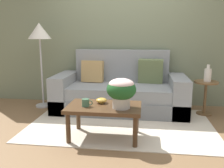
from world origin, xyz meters
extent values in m
plane|color=brown|center=(0.00, 0.00, 0.00)|extent=(14.00, 14.00, 0.00)
cube|color=slate|center=(0.00, 1.29, 1.35)|extent=(6.40, 0.12, 2.69)
cube|color=beige|center=(0.00, 0.06, 0.01)|extent=(2.71, 1.69, 0.01)
cube|color=slate|center=(-0.09, 0.72, 0.13)|extent=(2.27, 0.95, 0.26)
cube|color=gray|center=(-0.09, 0.69, 0.36)|extent=(1.72, 0.85, 0.21)
cube|color=gray|center=(-0.09, 1.10, 0.64)|extent=(1.72, 0.17, 0.82)
cube|color=gray|center=(-1.08, 0.72, 0.32)|extent=(0.28, 0.95, 0.64)
cube|color=gray|center=(0.91, 0.72, 0.32)|extent=(0.28, 0.95, 0.64)
cube|color=tan|center=(-0.62, 0.95, 0.66)|extent=(0.41, 0.21, 0.41)
cube|color=#607047|center=(0.44, 0.95, 0.68)|extent=(0.45, 0.22, 0.45)
cylinder|color=#442D1B|center=(-0.58, -0.67, 0.20)|extent=(0.06, 0.06, 0.39)
cylinder|color=#442D1B|center=(0.24, -0.67, 0.20)|extent=(0.06, 0.06, 0.39)
cylinder|color=#442D1B|center=(-0.58, -0.20, 0.20)|extent=(0.06, 0.06, 0.39)
cylinder|color=#442D1B|center=(0.24, -0.20, 0.20)|extent=(0.06, 0.06, 0.39)
cube|color=#4C331E|center=(-0.17, -0.44, 0.42)|extent=(0.95, 0.58, 0.05)
cylinder|color=brown|center=(1.35, 0.72, 0.01)|extent=(0.25, 0.25, 0.03)
cylinder|color=brown|center=(1.35, 0.72, 0.28)|extent=(0.05, 0.05, 0.52)
cylinder|color=brown|center=(1.35, 0.72, 0.56)|extent=(0.39, 0.39, 0.03)
cylinder|color=#B2B2B7|center=(-1.54, 0.80, 0.01)|extent=(0.29, 0.29, 0.03)
cylinder|color=#B2B2B7|center=(-1.54, 0.80, 0.64)|extent=(0.03, 0.03, 1.22)
cone|color=beige|center=(-1.54, 0.80, 1.39)|extent=(0.41, 0.41, 0.28)
cylinder|color=#B7B2A8|center=(0.06, -0.51, 0.52)|extent=(0.22, 0.22, 0.15)
ellipsoid|color=#1E5123|center=(0.06, -0.51, 0.68)|extent=(0.36, 0.36, 0.26)
ellipsoid|color=beige|center=(0.06, -0.51, 0.74)|extent=(0.31, 0.31, 0.14)
cylinder|color=#3D664C|center=(-0.40, -0.50, 0.49)|extent=(0.09, 0.09, 0.10)
torus|color=#3D664C|center=(-0.34, -0.50, 0.49)|extent=(0.07, 0.01, 0.07)
cylinder|color=gold|center=(-0.22, -0.33, 0.45)|extent=(0.05, 0.05, 0.02)
ellipsoid|color=gold|center=(-0.22, -0.33, 0.48)|extent=(0.14, 0.14, 0.06)
cylinder|color=silver|center=(1.37, 0.71, 0.68)|extent=(0.12, 0.12, 0.21)
cylinder|color=silver|center=(1.37, 0.71, 0.82)|extent=(0.05, 0.05, 0.07)
camera|label=1|loc=(0.33, -3.38, 1.34)|focal=38.79mm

